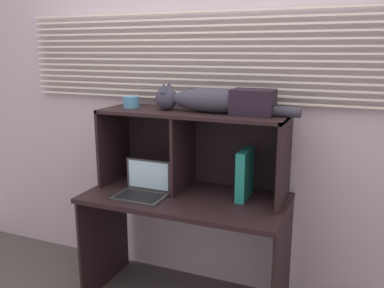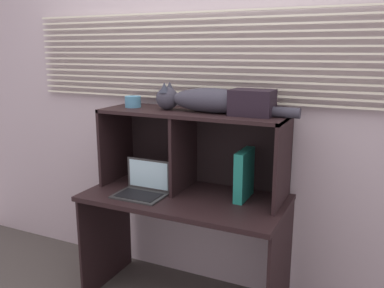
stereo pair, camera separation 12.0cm
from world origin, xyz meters
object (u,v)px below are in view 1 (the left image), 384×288
object	(u,v)px
cat	(207,100)
binder_upright	(245,174)
small_basket	(131,102)
laptop	(143,188)
book_stack	(161,182)
storage_box	(253,102)

from	to	relation	value
cat	binder_upright	distance (m)	0.50
small_basket	laptop	bearing A→B (deg)	-47.34
binder_upright	book_stack	world-z (taller)	binder_upright
small_basket	storage_box	distance (m)	0.82
book_stack	storage_box	world-z (taller)	storage_box
storage_box	book_stack	bearing A→B (deg)	-179.96
book_stack	storage_box	xyz separation A→B (m)	(0.61, 0.00, 0.57)
small_basket	storage_box	size ratio (longest dim) A/B	0.43
book_stack	small_basket	size ratio (longest dim) A/B	2.15
cat	laptop	world-z (taller)	cat
laptop	binder_upright	size ratio (longest dim) A/B	1.02
book_stack	small_basket	world-z (taller)	small_basket
small_basket	storage_box	world-z (taller)	storage_box
binder_upright	book_stack	bearing A→B (deg)	-179.96
book_stack	storage_box	bearing A→B (deg)	0.04
laptop	small_basket	world-z (taller)	small_basket
cat	binder_upright	xyz separation A→B (m)	(0.25, -0.00, -0.44)
laptop	binder_upright	world-z (taller)	binder_upright
binder_upright	storage_box	bearing A→B (deg)	0.00
storage_box	laptop	bearing A→B (deg)	-162.53
laptop	small_basket	xyz separation A→B (m)	(-0.18, 0.20, 0.51)
cat	binder_upright	bearing A→B (deg)	-0.00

